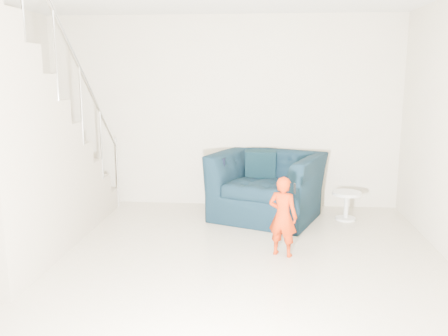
{
  "coord_description": "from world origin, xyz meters",
  "views": [
    {
      "loc": [
        0.59,
        -4.0,
        1.88
      ],
      "look_at": [
        0.15,
        1.2,
        0.85
      ],
      "focal_mm": 38.0,
      "sensor_mm": 36.0,
      "label": 1
    }
  ],
  "objects_px": {
    "side_table": "(346,201)",
    "staircase": "(10,168)",
    "armchair": "(267,186)",
    "toddler": "(283,216)"
  },
  "relations": [
    {
      "from": "side_table",
      "to": "staircase",
      "type": "relative_size",
      "value": 0.1
    },
    {
      "from": "armchair",
      "to": "staircase",
      "type": "height_order",
      "value": "staircase"
    },
    {
      "from": "staircase",
      "to": "side_table",
      "type": "bearing_deg",
      "value": 22.96
    },
    {
      "from": "toddler",
      "to": "side_table",
      "type": "bearing_deg",
      "value": -101.07
    },
    {
      "from": "side_table",
      "to": "staircase",
      "type": "xyz_separation_m",
      "value": [
        -3.68,
        -1.56,
        0.69
      ]
    },
    {
      "from": "armchair",
      "to": "staircase",
      "type": "distance_m",
      "value": 3.12
    },
    {
      "from": "toddler",
      "to": "side_table",
      "type": "relative_size",
      "value": 2.26
    },
    {
      "from": "armchair",
      "to": "toddler",
      "type": "xyz_separation_m",
      "value": [
        0.16,
        -1.35,
        -0.01
      ]
    },
    {
      "from": "side_table",
      "to": "armchair",
      "type": "bearing_deg",
      "value": 178.67
    },
    {
      "from": "side_table",
      "to": "staircase",
      "type": "height_order",
      "value": "staircase"
    }
  ]
}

